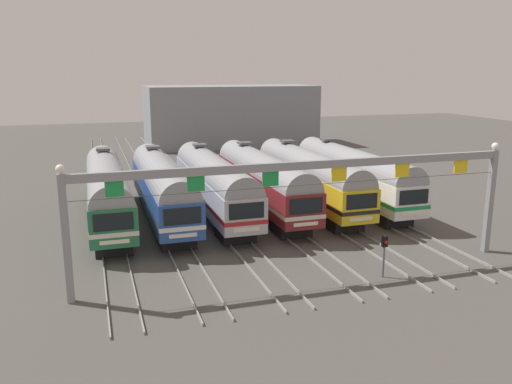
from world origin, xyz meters
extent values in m
plane|color=#4C4944|center=(0.00, 0.00, 0.00)|extent=(160.00, 160.00, 0.00)
cube|color=gray|center=(-10.79, 17.00, 0.07)|extent=(0.07, 70.00, 0.15)
cube|color=gray|center=(-9.35, 17.00, 0.07)|extent=(0.07, 70.00, 0.15)
cube|color=gray|center=(-6.76, 17.00, 0.07)|extent=(0.07, 70.00, 0.15)
cube|color=gray|center=(-5.32, 17.00, 0.07)|extent=(0.07, 70.00, 0.15)
cube|color=gray|center=(-2.73, 17.00, 0.07)|extent=(0.07, 70.00, 0.15)
cube|color=gray|center=(-1.30, 17.00, 0.07)|extent=(0.07, 70.00, 0.15)
cube|color=gray|center=(1.30, 17.00, 0.07)|extent=(0.07, 70.00, 0.15)
cube|color=gray|center=(2.73, 17.00, 0.07)|extent=(0.07, 70.00, 0.15)
cube|color=gray|center=(5.32, 17.00, 0.07)|extent=(0.07, 70.00, 0.15)
cube|color=gray|center=(6.76, 17.00, 0.07)|extent=(0.07, 70.00, 0.15)
cube|color=gray|center=(9.35, 17.00, 0.07)|extent=(0.07, 70.00, 0.15)
cube|color=gray|center=(10.79, 17.00, 0.07)|extent=(0.07, 70.00, 0.15)
cube|color=#236B42|center=(-10.07, 0.00, 2.23)|extent=(2.85, 18.00, 2.35)
cube|color=silver|center=(-10.07, 0.00, 1.87)|extent=(2.88, 18.02, 0.28)
cylinder|color=gray|center=(-10.07, 0.00, 3.40)|extent=(2.74, 17.64, 2.74)
cube|color=black|center=(-10.07, -9.02, 2.70)|extent=(2.28, 0.06, 1.03)
cube|color=silver|center=(-10.07, -9.02, 1.47)|extent=(1.71, 0.05, 0.24)
cube|color=black|center=(-10.07, -6.30, 0.53)|extent=(2.28, 2.60, 1.05)
cube|color=black|center=(-10.07, 6.30, 0.53)|extent=(2.28, 2.60, 1.05)
cube|color=#4C4C51|center=(-10.07, 5.04, 4.95)|extent=(1.10, 1.10, 0.20)
cube|color=#284C9E|center=(-6.04, 0.00, 2.23)|extent=(2.85, 18.00, 2.35)
cube|color=white|center=(-6.04, 0.00, 1.87)|extent=(2.88, 18.02, 0.28)
cylinder|color=gray|center=(-6.04, 0.00, 3.40)|extent=(2.74, 17.64, 2.74)
cube|color=black|center=(-6.04, -9.02, 2.70)|extent=(2.28, 0.06, 1.03)
cube|color=silver|center=(-6.04, -9.02, 1.47)|extent=(1.71, 0.05, 0.24)
cube|color=black|center=(-6.04, -6.30, 0.53)|extent=(2.28, 2.60, 1.05)
cube|color=black|center=(-6.04, 6.30, 0.53)|extent=(2.28, 2.60, 1.05)
cube|color=#4C4C51|center=(-6.04, 5.04, 4.95)|extent=(1.10, 1.10, 0.20)
cube|color=#B2B5BA|center=(-2.01, 0.00, 2.23)|extent=(2.85, 18.00, 2.35)
cube|color=#B21E1E|center=(-2.01, 0.00, 1.87)|extent=(2.88, 18.02, 0.28)
cylinder|color=gray|center=(-2.01, 0.00, 3.40)|extent=(2.74, 17.64, 2.74)
cube|color=black|center=(-2.01, -9.02, 2.70)|extent=(2.28, 0.06, 1.03)
cube|color=silver|center=(-2.01, -9.02, 1.47)|extent=(1.71, 0.05, 0.24)
cube|color=black|center=(-2.01, -6.30, 0.53)|extent=(2.28, 2.60, 1.05)
cube|color=black|center=(-2.01, 6.30, 0.53)|extent=(2.28, 2.60, 1.05)
cube|color=#4C4C51|center=(-2.01, 5.04, 4.95)|extent=(1.10, 1.10, 0.20)
cube|color=maroon|center=(2.01, 0.00, 2.23)|extent=(2.85, 18.00, 2.35)
cube|color=beige|center=(2.01, 0.00, 1.87)|extent=(2.88, 18.02, 0.28)
cylinder|color=gray|center=(2.01, 0.00, 3.40)|extent=(2.74, 17.64, 2.74)
cube|color=black|center=(2.01, -9.02, 2.70)|extent=(2.28, 0.06, 1.03)
cube|color=silver|center=(2.01, -9.02, 1.47)|extent=(1.71, 0.05, 0.24)
cube|color=black|center=(2.01, -6.30, 0.53)|extent=(2.28, 2.60, 1.05)
cube|color=black|center=(2.01, 6.30, 0.53)|extent=(2.28, 2.60, 1.05)
cube|color=#4C4C51|center=(2.01, 5.04, 4.95)|extent=(1.10, 1.10, 0.20)
cube|color=gold|center=(6.04, 0.00, 2.23)|extent=(2.85, 18.00, 2.35)
cube|color=black|center=(6.04, 0.00, 1.87)|extent=(2.88, 18.02, 0.28)
cylinder|color=gray|center=(6.04, 0.00, 3.40)|extent=(2.74, 17.64, 2.74)
cube|color=black|center=(6.04, -9.02, 2.70)|extent=(2.28, 0.06, 1.03)
cube|color=silver|center=(6.04, -9.02, 1.47)|extent=(1.71, 0.05, 0.24)
cube|color=black|center=(6.04, -6.30, 0.53)|extent=(2.28, 2.60, 1.05)
cube|color=black|center=(6.04, 6.30, 0.53)|extent=(2.28, 2.60, 1.05)
cube|color=#4C4C51|center=(6.04, 5.04, 4.95)|extent=(1.10, 1.10, 0.20)
cube|color=white|center=(10.07, 0.00, 2.23)|extent=(2.85, 18.00, 2.35)
cube|color=#198C4C|center=(10.07, 0.00, 1.87)|extent=(2.88, 18.02, 0.28)
cylinder|color=gray|center=(10.07, 0.00, 3.40)|extent=(2.74, 17.64, 2.74)
cube|color=black|center=(10.07, -9.02, 2.70)|extent=(2.28, 0.06, 1.03)
cube|color=silver|center=(10.07, -9.02, 1.47)|extent=(1.71, 0.05, 0.24)
cube|color=black|center=(10.07, -6.30, 0.53)|extent=(2.28, 2.60, 1.05)
cube|color=black|center=(10.07, 6.30, 0.53)|extent=(2.28, 2.60, 1.05)
cube|color=#4C4C51|center=(10.07, 5.04, 4.95)|extent=(1.10, 1.10, 0.20)
cube|color=gray|center=(-12.47, -13.50, 3.25)|extent=(0.36, 0.36, 6.50)
cube|color=gray|center=(12.47, -13.50, 3.25)|extent=(0.36, 0.36, 6.50)
cube|color=gray|center=(0.00, -13.50, 6.25)|extent=(24.94, 0.32, 0.44)
cube|color=#198C3F|center=(-10.07, -13.50, 5.63)|extent=(0.90, 0.08, 0.80)
cube|color=#198C3F|center=(-6.04, -13.50, 5.63)|extent=(0.90, 0.08, 0.80)
cube|color=#198C3F|center=(-2.01, -13.50, 5.63)|extent=(0.90, 0.08, 0.80)
cube|color=yellow|center=(2.01, -13.50, 5.63)|extent=(0.90, 0.08, 0.80)
cube|color=yellow|center=(6.04, -13.50, 5.63)|extent=(0.90, 0.08, 0.80)
cube|color=yellow|center=(10.07, -13.50, 5.63)|extent=(0.90, 0.08, 0.80)
sphere|color=white|center=(-12.47, -13.50, 6.75)|extent=(0.44, 0.44, 0.44)
sphere|color=white|center=(12.47, -13.50, 6.75)|extent=(0.44, 0.44, 0.44)
cylinder|color=#3F382D|center=(0.00, -13.50, 5.15)|extent=(24.94, 0.03, 0.03)
cylinder|color=#59595E|center=(4.03, -15.31, 1.22)|extent=(0.12, 0.12, 2.44)
cube|color=black|center=(4.03, -15.31, 2.09)|extent=(0.28, 0.24, 0.60)
sphere|color=red|center=(4.03, -15.45, 2.09)|extent=(0.18, 0.18, 0.18)
cube|color=gray|center=(9.63, 38.42, 4.47)|extent=(25.17, 10.00, 8.94)
camera|label=1|loc=(-11.06, -39.45, 11.30)|focal=37.01mm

